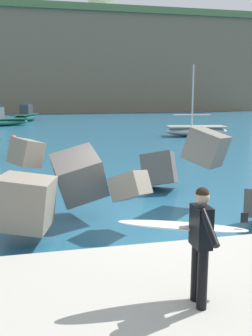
% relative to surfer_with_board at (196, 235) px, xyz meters
% --- Properties ---
extents(ground_plane, '(400.00, 400.00, 0.00)m').
position_rel_surfer_with_board_xyz_m(ground_plane, '(0.03, 4.13, -1.28)').
color(ground_plane, '#235B7A').
extents(walkway_path, '(48.00, 4.40, 0.24)m').
position_rel_surfer_with_board_xyz_m(walkway_path, '(0.03, 0.13, -1.16)').
color(walkway_path, '#B2ADA3').
rests_on(walkway_path, ground).
extents(breakwater_jetty, '(27.09, 5.63, 2.38)m').
position_rel_surfer_with_board_xyz_m(breakwater_jetty, '(-2.35, 5.13, -0.25)').
color(breakwater_jetty, '#605B56').
rests_on(breakwater_jetty, ground).
extents(surfer_with_board, '(2.10, 1.16, 1.78)m').
position_rel_surfer_with_board_xyz_m(surfer_with_board, '(0.00, 0.00, 0.00)').
color(surfer_with_board, black).
rests_on(surfer_with_board, walkway_path).
extents(boat_near_left, '(3.69, 6.16, 2.10)m').
position_rel_surfer_with_board_xyz_m(boat_near_left, '(-3.55, 44.81, -0.62)').
color(boat_near_left, '#1E6656').
rests_on(boat_near_left, ground).
extents(boat_far_left, '(5.24, 2.85, 5.56)m').
position_rel_surfer_with_board_xyz_m(boat_far_left, '(10.18, 23.68, -0.82)').
color(boat_far_left, beige).
rests_on(boat_far_left, ground).
extents(mooring_buoy_middle, '(0.44, 0.44, 0.44)m').
position_rel_surfer_with_board_xyz_m(mooring_buoy_middle, '(-3.87, 23.57, -1.06)').
color(mooring_buoy_middle, '#E54C1E').
rests_on(mooring_buoy_middle, ground).
extents(station_building_west, '(4.46, 7.38, 5.03)m').
position_rel_surfer_with_board_xyz_m(station_building_west, '(-6.10, 85.05, 20.04)').
color(station_building_west, silver).
rests_on(station_building_west, headland_bluff).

